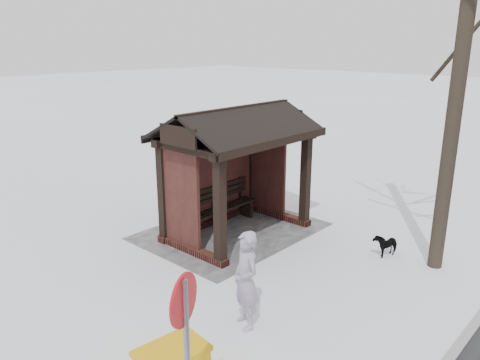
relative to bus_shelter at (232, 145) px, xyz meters
name	(u,v)px	position (x,y,z in m)	size (l,w,h in m)	color
ground	(238,233)	(0.00, 0.16, -2.17)	(120.00, 120.00, 0.00)	white
kerb	(479,320)	(0.00, 5.66, -2.16)	(120.00, 0.15, 0.06)	gray
trampled_patch	(232,231)	(0.00, -0.04, -2.16)	(4.20, 3.20, 0.02)	gray
bus_shelter	(232,145)	(0.00, 0.00, 0.00)	(3.60, 2.40, 3.09)	#341312
pedestrian	(246,280)	(2.74, 2.87, -1.34)	(0.60, 0.39, 1.65)	#9F95AF
dog	(386,244)	(-1.30, 3.35, -1.91)	(0.27, 0.60, 0.51)	black
road_sign	(185,329)	(5.05, 4.07, -0.53)	(0.54, 0.25, 2.26)	gray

